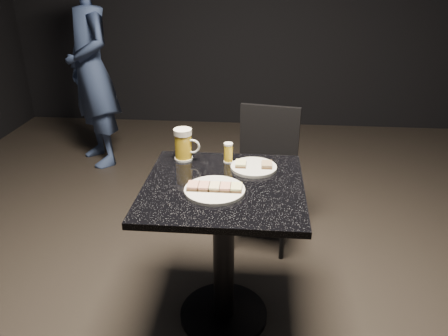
% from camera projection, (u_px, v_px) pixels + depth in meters
% --- Properties ---
extents(floor, '(6.00, 6.00, 0.00)m').
position_uv_depth(floor, '(224.00, 315.00, 2.23)').
color(floor, black).
rests_on(floor, ground).
extents(plate_large, '(0.26, 0.26, 0.01)m').
position_uv_depth(plate_large, '(215.00, 190.00, 1.84)').
color(plate_large, silver).
rests_on(plate_large, table).
extents(plate_small, '(0.22, 0.22, 0.01)m').
position_uv_depth(plate_small, '(254.00, 167.00, 2.05)').
color(plate_small, silver).
rests_on(plate_small, table).
extents(patron, '(0.70, 0.72, 1.66)m').
position_uv_depth(patron, '(91.00, 69.00, 3.65)').
color(patron, navy).
rests_on(patron, floor).
extents(table, '(0.70, 0.70, 0.75)m').
position_uv_depth(table, '(224.00, 231.00, 2.01)').
color(table, black).
rests_on(table, floor).
extents(beer_mug, '(0.13, 0.09, 0.16)m').
position_uv_depth(beer_mug, '(184.00, 144.00, 2.12)').
color(beer_mug, silver).
rests_on(beer_mug, table).
extents(beer_tumbler, '(0.05, 0.05, 0.10)m').
position_uv_depth(beer_tumbler, '(228.00, 153.00, 2.11)').
color(beer_tumbler, silver).
rests_on(beer_tumbler, table).
extents(chair, '(0.43, 0.43, 0.85)m').
position_uv_depth(chair, '(265.00, 167.00, 2.68)').
color(chair, black).
rests_on(chair, floor).
extents(canapes_on_plate_large, '(0.23, 0.07, 0.02)m').
position_uv_depth(canapes_on_plate_large, '(215.00, 187.00, 1.84)').
color(canapes_on_plate_large, '#4C3521').
rests_on(canapes_on_plate_large, plate_large).
extents(canapes_on_plate_small, '(0.17, 0.07, 0.02)m').
position_uv_depth(canapes_on_plate_small, '(254.00, 164.00, 2.05)').
color(canapes_on_plate_small, '#4C3521').
rests_on(canapes_on_plate_small, plate_small).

